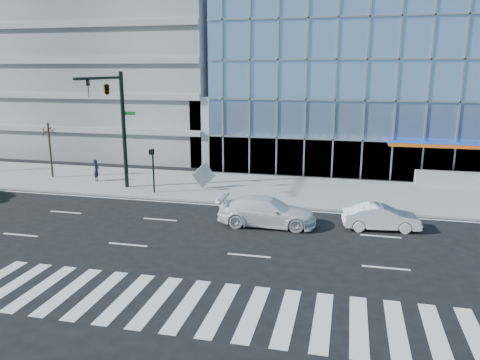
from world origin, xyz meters
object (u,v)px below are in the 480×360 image
at_px(ped_signal_post, 153,164).
at_px(white_sedan, 381,217).
at_px(tilted_panel, 204,175).
at_px(white_suv, 267,211).
at_px(traffic_signal, 112,103).
at_px(street_tree_near, 48,130).
at_px(pedestrian, 96,170).

distance_m(ped_signal_post, white_sedan, 15.11).
height_order(white_sedan, tilted_panel, tilted_panel).
height_order(white_suv, white_sedan, white_suv).
distance_m(traffic_signal, street_tree_near, 7.96).
distance_m(traffic_signal, tilted_panel, 7.81).
bearing_deg(white_sedan, ped_signal_post, 68.70).
xyz_separation_m(traffic_signal, ped_signal_post, (2.50, 0.37, -4.02)).
distance_m(street_tree_near, white_sedan, 25.07).
distance_m(traffic_signal, white_suv, 12.96).
distance_m(ped_signal_post, pedestrian, 6.07).
distance_m(street_tree_near, tilted_panel, 12.71).
relative_size(white_suv, pedestrian, 3.26).
height_order(traffic_signal, ped_signal_post, traffic_signal).
xyz_separation_m(traffic_signal, white_sedan, (17.04, -3.43, -5.51)).
relative_size(pedestrian, tilted_panel, 1.25).
distance_m(pedestrian, tilted_panel, 8.43).
relative_size(traffic_signal, street_tree_near, 1.89).
relative_size(traffic_signal, ped_signal_post, 2.67).
bearing_deg(ped_signal_post, pedestrian, 158.00).
bearing_deg(white_suv, ped_signal_post, 60.58).
bearing_deg(pedestrian, traffic_signal, -142.93).
relative_size(street_tree_near, white_suv, 0.80).
relative_size(street_tree_near, tilted_panel, 3.25).
bearing_deg(ped_signal_post, street_tree_near, 164.94).
height_order(white_sedan, pedestrian, pedestrian).
bearing_deg(ped_signal_post, white_suv, -27.80).
height_order(street_tree_near, white_sedan, street_tree_near).
bearing_deg(pedestrian, white_suv, -127.76).
distance_m(ped_signal_post, street_tree_near, 9.97).
bearing_deg(white_sedan, street_tree_near, 68.54).
xyz_separation_m(traffic_signal, white_suv, (11.04, -4.13, -5.39)).
distance_m(white_sedan, tilted_panel, 13.02).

